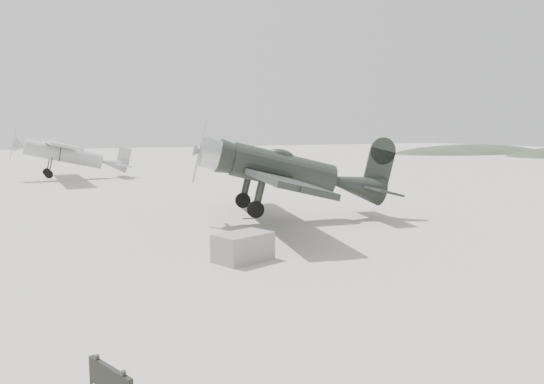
# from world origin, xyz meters

# --- Properties ---
(ground) EXTENTS (160.00, 160.00, 0.00)m
(ground) POSITION_xyz_m (0.00, 0.00, 0.00)
(ground) COLOR #A4A291
(ground) RESTS_ON ground
(hill_northeast) EXTENTS (32.00, 16.00, 5.20)m
(hill_northeast) POSITION_xyz_m (50.00, 40.00, 0.00)
(hill_northeast) COLOR #2D3426
(hill_northeast) RESTS_ON ground
(lowwing_monoplane) EXTENTS (7.76, 10.75, 3.45)m
(lowwing_monoplane) POSITION_xyz_m (0.90, 2.72, 1.83)
(lowwing_monoplane) COLOR black
(lowwing_monoplane) RESTS_ON ground
(highwing_monoplane) EXTENTS (7.54, 10.53, 3.01)m
(highwing_monoplane) POSITION_xyz_m (-4.89, 23.79, 1.89)
(highwing_monoplane) COLOR #A5A8AB
(highwing_monoplane) RESTS_ON ground
(equipment_block) EXTENTS (1.70, 1.36, 0.74)m
(equipment_block) POSITION_xyz_m (-3.13, -2.00, 0.37)
(equipment_block) COLOR slate
(equipment_block) RESTS_ON ground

